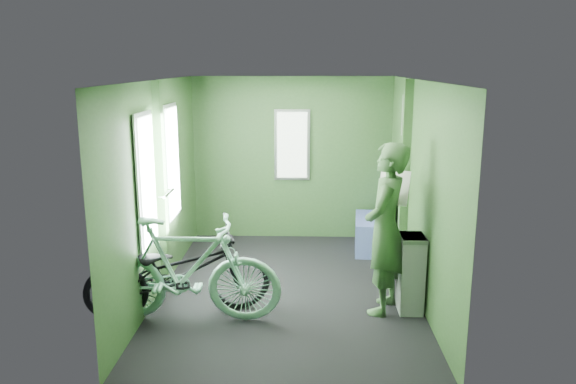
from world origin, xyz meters
The scene contains 6 objects.
room centered at (-0.04, 0.04, 1.44)m, with size 4.00×4.02×2.31m.
bicycle_black centered at (-1.04, -0.73, 0.00)m, with size 0.64×1.82×0.96m, color black.
bicycle_mint centered at (-0.95, -0.85, 0.00)m, with size 0.52×1.83×1.10m, color #90D3BA.
passenger centered at (0.99, -0.49, 0.87)m, with size 0.62×0.79×1.73m.
waste_box centered at (1.26, -0.49, 0.40)m, with size 0.23×0.33×0.80m, color slate.
bench_seat centered at (1.15, 1.45, 0.27)m, with size 0.56×0.92×0.93m.
Camera 1 is at (0.18, -5.86, 2.47)m, focal length 35.00 mm.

